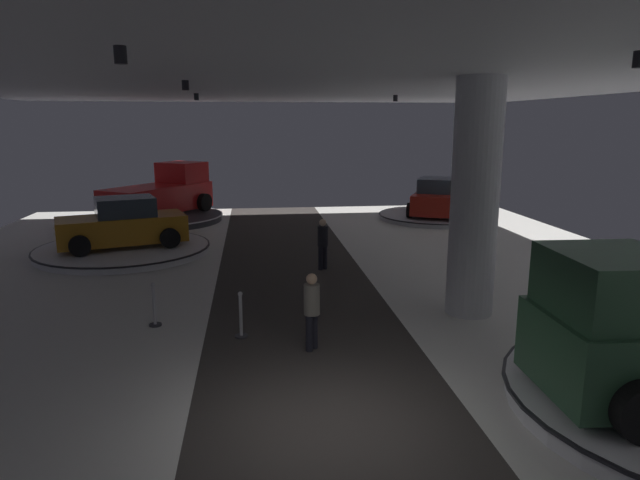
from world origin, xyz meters
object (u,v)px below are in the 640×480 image
(display_car_deep_right, at_px, (436,198))
(display_car_far_left, at_px, (123,224))
(pickup_truck_deep_left, at_px, (163,194))
(display_platform_deep_right, at_px, (436,216))
(visitor_walking_near, at_px, (312,307))
(display_platform_deep_left, at_px, (159,218))
(column_right, at_px, (475,199))
(display_platform_far_left, at_px, (124,249))
(visitor_walking_far, at_px, (323,241))

(display_car_deep_right, bearing_deg, display_car_far_left, -157.47)
(pickup_truck_deep_left, distance_m, display_platform_deep_right, 12.80)
(visitor_walking_near, bearing_deg, display_platform_deep_left, 109.16)
(display_platform_deep_right, xyz_separation_m, visitor_walking_near, (-7.47, -14.60, 0.77))
(display_platform_deep_right, xyz_separation_m, display_car_deep_right, (-0.01, -0.03, 0.87))
(pickup_truck_deep_left, bearing_deg, visitor_walking_near, -71.73)
(column_right, xyz_separation_m, display_platform_far_left, (-9.61, 7.37, -2.61))
(display_platform_far_left, height_order, display_platform_deep_right, display_platform_far_left)
(display_platform_deep_left, distance_m, display_platform_deep_right, 12.91)
(display_platform_deep_right, relative_size, visitor_walking_near, 3.35)
(pickup_truck_deep_left, distance_m, display_car_far_left, 6.68)
(display_platform_deep_left, bearing_deg, visitor_walking_near, -70.84)
(display_car_far_left, height_order, display_platform_deep_right, display_car_far_left)
(display_car_far_left, xyz_separation_m, display_car_deep_right, (13.04, 5.41, -0.01))
(display_platform_deep_right, distance_m, visitor_walking_near, 16.42)
(display_platform_deep_left, relative_size, display_platform_far_left, 0.98)
(display_platform_deep_left, height_order, display_car_deep_right, display_car_deep_right)
(display_car_deep_right, bearing_deg, column_right, -105.14)
(visitor_walking_near, bearing_deg, display_car_far_left, 121.36)
(column_right, height_order, pickup_truck_deep_left, column_right)
(column_right, relative_size, display_platform_deep_right, 1.03)
(display_platform_deep_left, height_order, pickup_truck_deep_left, pickup_truck_deep_left)
(display_car_deep_right, bearing_deg, visitor_walking_near, -117.09)
(display_platform_deep_left, height_order, display_platform_deep_right, display_platform_deep_left)
(display_platform_deep_left, relative_size, pickup_truck_deep_left, 1.05)
(visitor_walking_near, bearing_deg, column_right, 24.08)
(display_car_far_left, relative_size, visitor_walking_far, 2.86)
(display_platform_far_left, bearing_deg, display_platform_deep_left, 88.16)
(display_platform_deep_right, distance_m, visitor_walking_far, 10.67)
(visitor_walking_near, bearing_deg, display_platform_far_left, 121.52)
(pickup_truck_deep_left, bearing_deg, display_car_deep_right, -5.67)
(column_right, height_order, visitor_walking_far, column_right)
(display_platform_deep_right, bearing_deg, visitor_walking_far, -127.37)
(pickup_truck_deep_left, relative_size, display_car_deep_right, 1.22)
(pickup_truck_deep_left, bearing_deg, display_car_far_left, -93.08)
(visitor_walking_far, bearing_deg, display_platform_deep_right, 52.63)
(visitor_walking_near, height_order, visitor_walking_far, same)
(pickup_truck_deep_left, relative_size, display_platform_deep_right, 1.04)
(display_platform_deep_left, xyz_separation_m, display_platform_far_left, (-0.21, -6.41, -0.03))
(pickup_truck_deep_left, distance_m, display_platform_far_left, 6.78)
(display_platform_far_left, relative_size, display_car_far_left, 1.30)
(column_right, distance_m, display_car_far_left, 12.22)
(column_right, xyz_separation_m, display_car_deep_right, (3.46, 12.79, -1.74))
(column_right, xyz_separation_m, display_platform_deep_left, (-9.40, 13.78, -2.58))
(display_car_far_left, bearing_deg, visitor_walking_near, -58.64)
(display_platform_far_left, distance_m, display_car_far_left, 0.88)
(column_right, distance_m, display_platform_deep_right, 13.53)
(column_right, bearing_deg, display_car_deep_right, 74.86)
(display_car_deep_right, xyz_separation_m, visitor_walking_far, (-6.45, -8.43, -0.10))
(display_platform_deep_right, height_order, display_car_deep_right, display_car_deep_right)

